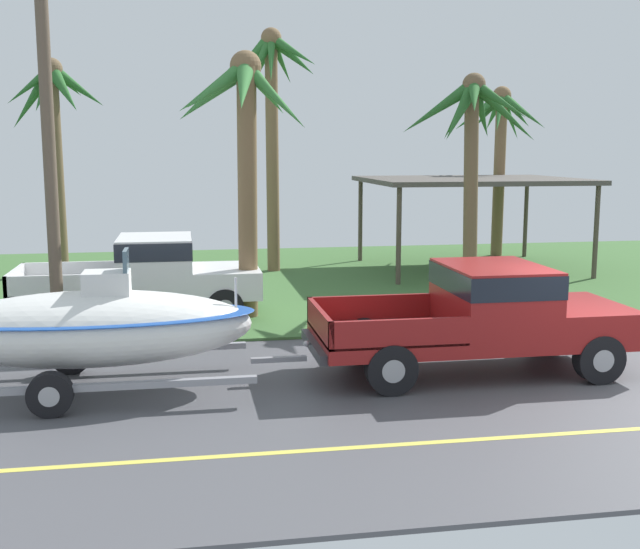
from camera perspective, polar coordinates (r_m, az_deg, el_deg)
ground at (r=20.83m, az=8.20°, el=-1.38°), size 36.00×22.00×0.11m
pickup_truck_towing at (r=13.54m, az=12.24°, el=-2.71°), size 5.48×2.15×1.82m
boat_on_trailer at (r=12.64m, az=-16.23°, el=-3.70°), size 6.09×2.42×2.22m
parked_pickup_background at (r=17.72m, az=-11.88°, el=0.08°), size 5.48×2.09×1.84m
carport_awning at (r=24.63m, az=10.84°, el=6.55°), size 6.31×5.20×2.85m
palm_tree_near_left at (r=24.48m, az=-18.67°, el=10.74°), size 2.96×2.87×6.32m
palm_tree_near_right at (r=19.15m, az=10.89°, el=10.02°), size 3.49×3.04×5.48m
palm_tree_mid at (r=17.05m, az=-5.71°, el=10.96°), size 2.95×3.22×5.79m
palm_tree_far_left at (r=27.93m, az=12.83°, el=10.15°), size 3.06×3.31×5.83m
palm_tree_far_right at (r=24.12m, az=-3.77°, el=13.14°), size 3.03×3.14×7.25m
utility_pole at (r=15.71m, az=-19.03°, el=9.61°), size 0.24×1.80×7.73m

